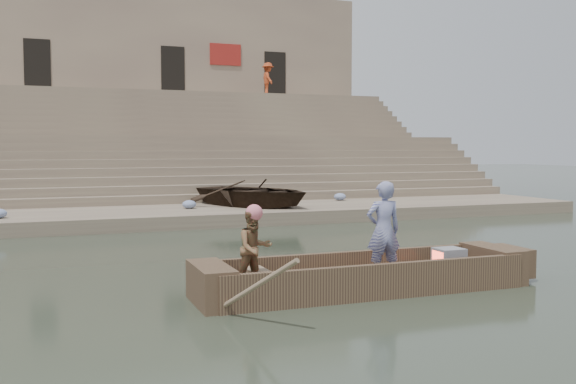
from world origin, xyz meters
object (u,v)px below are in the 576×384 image
main_rowboat (364,285)px  standing_man (383,230)px  pedestrian (268,79)px  beached_rowboat (254,193)px  television (448,260)px  rowing_man (254,248)px

main_rowboat → standing_man: (0.28, -0.14, 0.90)m
pedestrian → beached_rowboat: bearing=162.0°
television → beached_rowboat: bearing=90.0°
main_rowboat → beached_rowboat: beached_rowboat is taller
standing_man → pedestrian: bearing=-98.8°
main_rowboat → standing_man: size_ratio=3.15×
rowing_man → beached_rowboat: rowing_man is taller
main_rowboat → rowing_man: 2.02m
beached_rowboat → pedestrian: bearing=39.2°
main_rowboat → television: (1.63, -0.00, 0.31)m
standing_man → rowing_man: standing_man is taller
standing_man → television: bearing=-168.1°
standing_man → pedestrian: size_ratio=0.88×
beached_rowboat → pedestrian: 15.58m
main_rowboat → standing_man: 0.96m
rowing_man → main_rowboat: bearing=-9.5°
pedestrian → main_rowboat: bearing=167.3°
standing_man → beached_rowboat: (1.35, 11.13, -0.17)m
television → pedestrian: pedestrian is taller
standing_man → beached_rowboat: size_ratio=0.37×
main_rowboat → television: size_ratio=10.87×
standing_man → television: standing_man is taller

